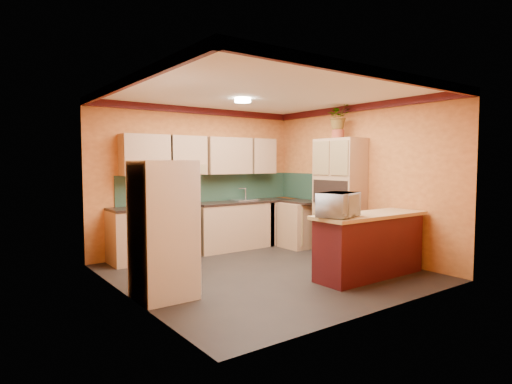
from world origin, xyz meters
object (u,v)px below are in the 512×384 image
pantry (339,197)px  breakfast_bar (370,247)px  fridge (163,230)px  microwave (338,205)px  base_cabinets_back (209,229)px  stove (178,231)px

pantry → breakfast_bar: bearing=-119.8°
fridge → microwave: (2.18, -0.85, 0.25)m
base_cabinets_back → microwave: (0.38, -2.88, 0.66)m
base_cabinets_back → pantry: 2.47m
breakfast_bar → stove: bearing=120.2°
base_cabinets_back → pantry: pantry is taller
microwave → breakfast_bar: bearing=-19.6°
pantry → breakfast_bar: (-0.75, -1.30, -0.61)m
base_cabinets_back → microwave: 2.98m
base_cabinets_back → stove: size_ratio=4.01×
breakfast_bar → base_cabinets_back: bearing=110.1°
fridge → base_cabinets_back: bearing=48.3°
base_cabinets_back → fridge: size_ratio=2.15×
fridge → stove: bearing=59.8°
pantry → microwave: size_ratio=3.47×
breakfast_bar → microwave: microwave is taller
fridge → microwave: size_ratio=2.81×
microwave → base_cabinets_back: bearing=77.9°
pantry → microwave: 1.93m
pantry → breakfast_bar: size_ratio=1.17×
pantry → microwave: pantry is taller
breakfast_bar → pantry: bearing=60.2°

